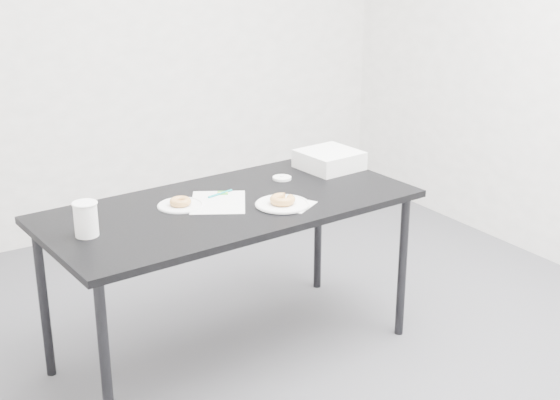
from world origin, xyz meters
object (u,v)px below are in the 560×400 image
plate_far (181,206)px  donut_far (180,202)px  donut_near (282,200)px  scorecard (218,202)px  plate_near (282,204)px  coffee_cup (86,219)px  bakery_box (329,160)px  table (230,215)px  pen (220,194)px

plate_far → donut_far: size_ratio=2.13×
donut_near → plate_far: bearing=148.6°
donut_near → scorecard: bearing=139.8°
plate_near → donut_far: 0.45m
coffee_cup → bakery_box: 1.35m
scorecard → plate_near: 0.29m
scorecard → donut_near: (0.22, -0.19, 0.03)m
coffee_cup → plate_near: bearing=-8.1°
plate_near → plate_far: bearing=148.6°
scorecard → plate_near: bearing=-10.6°
coffee_cup → bakery_box: bearing=9.3°
table → donut_near: (0.18, -0.15, 0.09)m
plate_near → coffee_cup: bearing=171.9°
plate_near → bakery_box: bearing=34.5°
coffee_cup → pen: bearing=12.5°
scorecard → coffee_cup: 0.63m
bakery_box → pen: bearing=-179.2°
donut_far → bakery_box: (0.87, 0.11, 0.02)m
scorecard → donut_near: donut_near is taller
plate_far → bakery_box: bakery_box is taller
scorecard → pen: pen is taller
pen → bakery_box: 0.66m
donut_near → plate_far: size_ratio=0.55×
scorecard → donut_far: (-0.16, 0.05, 0.02)m
donut_near → plate_far: 0.45m
donut_far → coffee_cup: size_ratio=0.68×
bakery_box → coffee_cup: bearing=-175.8°
pen → donut_near: (0.17, -0.27, 0.02)m
plate_near → plate_far: (-0.38, 0.23, -0.00)m
table → donut_near: donut_near is taller
plate_near → donut_far: donut_far is taller
table → bakery_box: bearing=11.8°
coffee_cup → plate_far: bearing=13.8°
pen → donut_near: donut_near is taller
scorecard → coffee_cup: bearing=-144.3°
donut_far → coffee_cup: 0.48m
table → donut_near: 0.25m
scorecard → donut_far: size_ratio=3.16×
donut_near → donut_far: 0.45m
scorecard → plate_far: plate_far is taller
plate_far → coffee_cup: 0.48m
plate_far → scorecard: bearing=-16.1°
table → coffee_cup: 0.67m
table → plate_far: plate_far is taller
plate_near → donut_near: size_ratio=2.13×
table → plate_near: 0.24m
donut_far → bakery_box: bearing=6.9°
plate_near → donut_near: donut_near is taller
plate_far → donut_far: donut_far is taller
plate_near → coffee_cup: 0.85m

